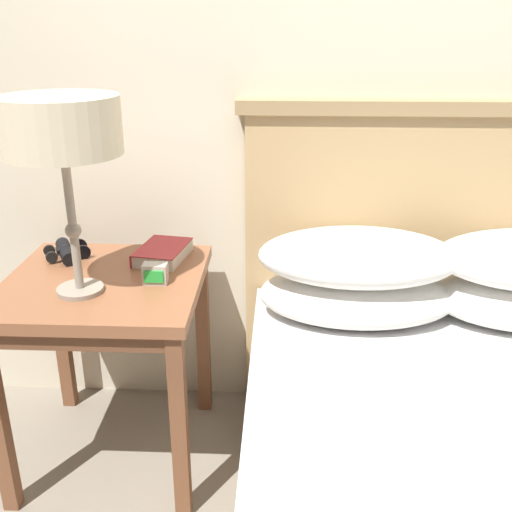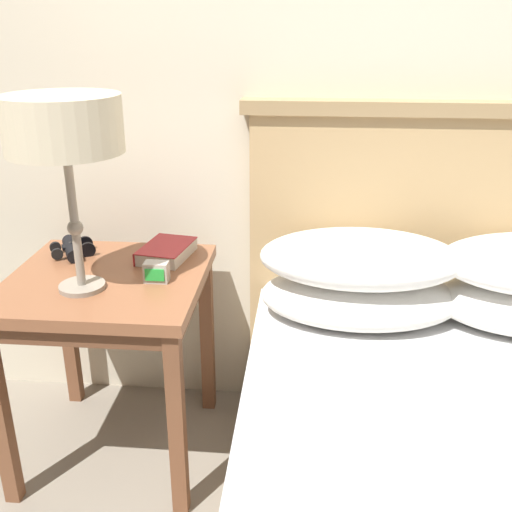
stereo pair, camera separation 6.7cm
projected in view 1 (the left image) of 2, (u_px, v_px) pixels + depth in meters
The scene contains 7 objects.
wall_back at pixel (323, 35), 1.85m from camera, with size 8.00×0.06×2.60m.
nightstand at pixel (106, 304), 1.80m from camera, with size 0.58×0.58×0.63m.
bed at pixel (489, 506), 1.38m from camera, with size 1.28×1.94×1.11m.
table_lamp at pixel (61, 131), 1.52m from camera, with size 0.31×0.31×0.54m.
book_on_nightstand at pixel (162, 252), 1.91m from camera, with size 0.17×0.22×0.04m.
binoculars_pair at pixel (66, 251), 1.92m from camera, with size 0.16×0.16×0.05m.
alarm_clock at pixel (155, 274), 1.73m from camera, with size 0.07×0.05×0.06m.
Camera 1 is at (-0.12, -0.95, 1.35)m, focal length 42.00 mm.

